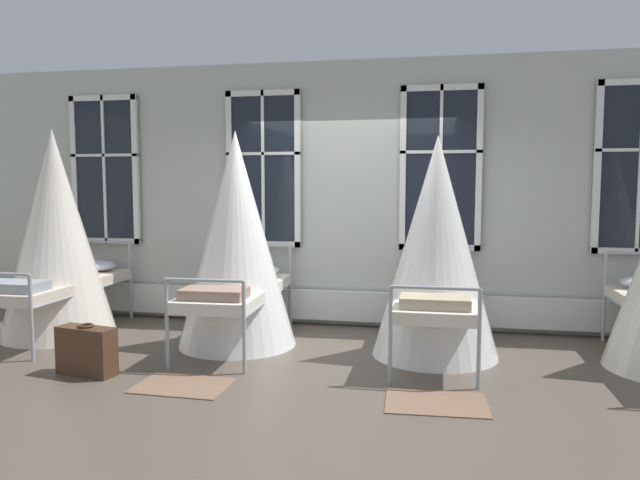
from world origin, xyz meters
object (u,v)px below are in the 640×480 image
cot_first (56,236)px  suitcase_dark (87,351)px  cot_third (436,250)px  cot_second (236,242)px

cot_first → suitcase_dark: (1.15, -1.27, -0.92)m
cot_third → suitcase_dark: size_ratio=3.78×
cot_third → suitcase_dark: bearing=112.1°
cot_first → cot_second: (2.15, 0.01, -0.03)m
cot_first → cot_second: bearing=-90.3°
cot_first → cot_third: size_ratio=1.06×
cot_third → suitcase_dark: cot_third is taller
cot_first → suitcase_dark: size_ratio=4.01×
cot_second → suitcase_dark: cot_second is taller
suitcase_dark → cot_third: bearing=33.2°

